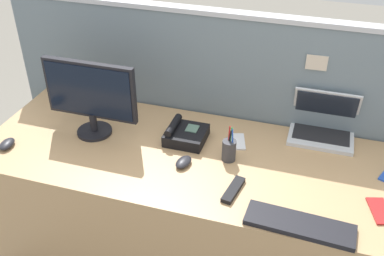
# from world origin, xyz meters

# --- Properties ---
(desk) EXTENTS (2.02, 0.77, 0.74)m
(desk) POSITION_xyz_m (0.00, 0.00, 0.37)
(desk) COLOR tan
(desk) RESTS_ON ground_plane
(cubicle_divider) EXTENTS (2.27, 0.08, 1.31)m
(cubicle_divider) POSITION_xyz_m (0.00, 0.42, 0.66)
(cubicle_divider) COLOR slate
(cubicle_divider) RESTS_ON ground_plane
(desktop_monitor) EXTENTS (0.47, 0.17, 0.38)m
(desktop_monitor) POSITION_xyz_m (-0.51, 0.05, 0.96)
(desktop_monitor) COLOR black
(desktop_monitor) RESTS_ON desk
(laptop) EXTENTS (0.31, 0.23, 0.24)m
(laptop) POSITION_xyz_m (0.58, 0.35, 0.81)
(laptop) COLOR silver
(laptop) RESTS_ON desk
(desk_phone) EXTENTS (0.19, 0.19, 0.09)m
(desk_phone) POSITION_xyz_m (-0.05, 0.11, 0.78)
(desk_phone) COLOR black
(desk_phone) RESTS_ON desk
(keyboard_main) EXTENTS (0.43, 0.15, 0.02)m
(keyboard_main) POSITION_xyz_m (0.55, -0.32, 0.75)
(keyboard_main) COLOR black
(keyboard_main) RESTS_ON desk
(computer_mouse_right_hand) EXTENTS (0.07, 0.11, 0.03)m
(computer_mouse_right_hand) POSITION_xyz_m (-0.86, -0.20, 0.76)
(computer_mouse_right_hand) COLOR #232328
(computer_mouse_right_hand) RESTS_ON desk
(computer_mouse_left_hand) EXTENTS (0.08, 0.11, 0.03)m
(computer_mouse_left_hand) POSITION_xyz_m (-0.00, -0.08, 0.76)
(computer_mouse_left_hand) COLOR #232328
(computer_mouse_left_hand) RESTS_ON desk
(pen_cup) EXTENTS (0.06, 0.06, 0.18)m
(pen_cup) POSITION_xyz_m (0.19, 0.02, 0.80)
(pen_cup) COLOR #333338
(pen_cup) RESTS_ON desk
(cell_phone_white_slab) EXTENTS (0.10, 0.15, 0.01)m
(cell_phone_white_slab) POSITION_xyz_m (0.20, 0.17, 0.75)
(cell_phone_white_slab) COLOR silver
(cell_phone_white_slab) RESTS_ON desk
(cell_phone_red_case) EXTENTS (0.11, 0.16, 0.01)m
(cell_phone_red_case) POSITION_xyz_m (0.85, -0.14, 0.75)
(cell_phone_red_case) COLOR #B22323
(cell_phone_red_case) RESTS_ON desk
(tv_remote) EXTENTS (0.07, 0.17, 0.02)m
(tv_remote) POSITION_xyz_m (0.26, -0.19, 0.75)
(tv_remote) COLOR black
(tv_remote) RESTS_ON desk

